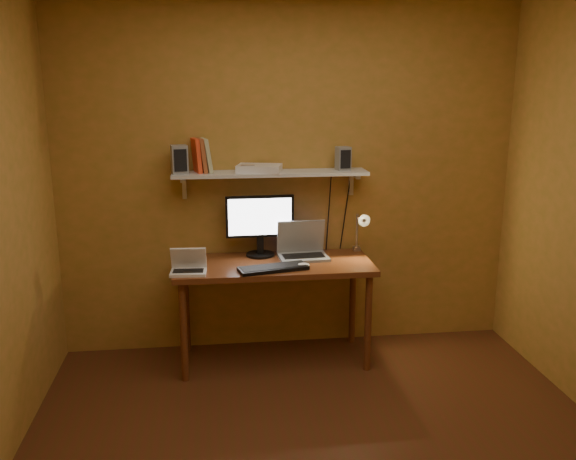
{
  "coord_description": "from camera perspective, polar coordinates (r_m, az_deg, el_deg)",
  "views": [
    {
      "loc": [
        -0.57,
        -2.85,
        2.02
      ],
      "look_at": [
        -0.06,
        1.18,
        1.01
      ],
      "focal_mm": 38.0,
      "sensor_mm": 36.0,
      "label": 1
    }
  ],
  "objects": [
    {
      "name": "room",
      "position": [
        2.99,
        4.04,
        0.0
      ],
      "size": [
        3.44,
        3.24,
        2.64
      ],
      "color": "#532615",
      "rests_on": "ground"
    },
    {
      "name": "desk",
      "position": [
        4.37,
        -1.35,
        -4.14
      ],
      "size": [
        1.4,
        0.6,
        0.75
      ],
      "color": "brown",
      "rests_on": "ground"
    },
    {
      "name": "wall_shelf",
      "position": [
        4.39,
        -1.66,
        5.29
      ],
      "size": [
        1.4,
        0.25,
        0.21
      ],
      "color": "silver",
      "rests_on": "room"
    },
    {
      "name": "monitor",
      "position": [
        4.45,
        -2.64,
        0.73
      ],
      "size": [
        0.5,
        0.22,
        0.45
      ],
      "rotation": [
        0.0,
        0.0,
        0.02
      ],
      "color": "black",
      "rests_on": "desk"
    },
    {
      "name": "laptop",
      "position": [
        4.46,
        1.33,
        -1.65
      ],
      "size": [
        0.37,
        0.27,
        0.26
      ],
      "rotation": [
        0.0,
        0.0,
        0.06
      ],
      "color": "gray",
      "rests_on": "desk"
    },
    {
      "name": "netbook",
      "position": [
        4.16,
        -9.3,
        -3.32
      ],
      "size": [
        0.25,
        0.18,
        0.17
      ],
      "rotation": [
        0.0,
        0.0,
        -0.06
      ],
      "color": "white",
      "rests_on": "desk"
    },
    {
      "name": "keyboard",
      "position": [
        4.17,
        -1.39,
        -3.6
      ],
      "size": [
        0.5,
        0.26,
        0.03
      ],
      "primitive_type": "cube",
      "rotation": [
        0.0,
        0.0,
        0.22
      ],
      "color": "black",
      "rests_on": "desk"
    },
    {
      "name": "mouse",
      "position": [
        4.22,
        1.42,
        -3.33
      ],
      "size": [
        0.11,
        0.09,
        0.03
      ],
      "primitive_type": "ellipsoid",
      "rotation": [
        0.0,
        0.0,
        0.27
      ],
      "color": "white",
      "rests_on": "desk"
    },
    {
      "name": "desk_lamp",
      "position": [
        4.52,
        6.83,
        0.26
      ],
      "size": [
        0.09,
        0.23,
        0.38
      ],
      "color": "silver",
      "rests_on": "desk"
    },
    {
      "name": "speaker_left",
      "position": [
        4.35,
        -10.13,
        6.52
      ],
      "size": [
        0.13,
        0.13,
        0.2
      ],
      "primitive_type": "cube",
      "rotation": [
        0.0,
        0.0,
        0.18
      ],
      "color": "gray",
      "rests_on": "wall_shelf"
    },
    {
      "name": "speaker_right",
      "position": [
        4.46,
        5.18,
        6.69
      ],
      "size": [
        0.11,
        0.11,
        0.17
      ],
      "primitive_type": "cube",
      "rotation": [
        0.0,
        0.0,
        0.16
      ],
      "color": "gray",
      "rests_on": "wall_shelf"
    },
    {
      "name": "books",
      "position": [
        4.37,
        -8.11,
        6.92
      ],
      "size": [
        0.16,
        0.17,
        0.24
      ],
      "color": "#F54622",
      "rests_on": "wall_shelf"
    },
    {
      "name": "shelf_camera",
      "position": [
        4.31,
        -3.79,
        5.71
      ],
      "size": [
        0.1,
        0.05,
        0.06
      ],
      "color": "silver",
      "rests_on": "wall_shelf"
    },
    {
      "name": "router",
      "position": [
        4.38,
        -2.7,
        5.8
      ],
      "size": [
        0.35,
        0.27,
        0.05
      ],
      "primitive_type": "cube",
      "rotation": [
        0.0,
        0.0,
        -0.24
      ],
      "color": "white",
      "rests_on": "wall_shelf"
    }
  ]
}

